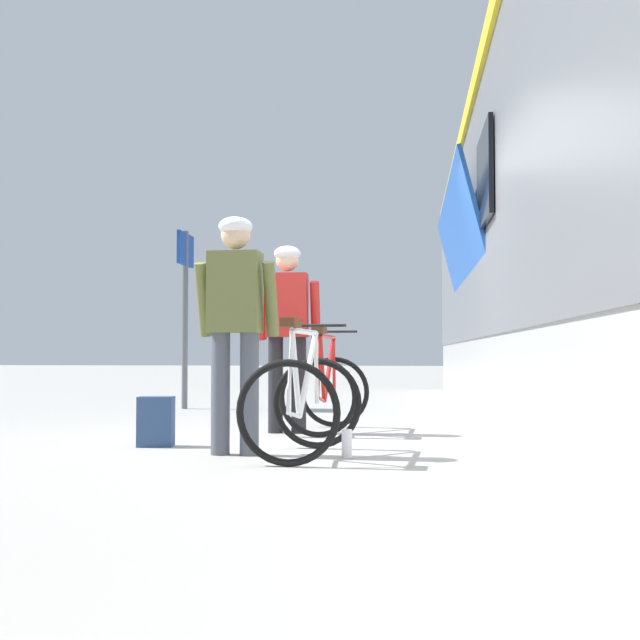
# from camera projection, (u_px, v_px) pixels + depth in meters

# --- Properties ---
(ground_plane) EXTENTS (80.00, 80.00, 0.00)m
(ground_plane) POSITION_uv_depth(u_px,v_px,m) (303.00, 444.00, 6.65)
(ground_plane) COLOR #A09E99
(cyclist_near_in_olive) EXTENTS (0.62, 0.32, 1.76)m
(cyclist_near_in_olive) POSITION_uv_depth(u_px,v_px,m) (235.00, 312.00, 5.95)
(cyclist_near_in_olive) COLOR #4C515B
(cyclist_near_in_olive) RESTS_ON ground
(cyclist_far_in_red) EXTENTS (0.61, 0.31, 1.76)m
(cyclist_far_in_red) POSITION_uv_depth(u_px,v_px,m) (287.00, 321.00, 7.57)
(cyclist_far_in_red) COLOR #232328
(cyclist_far_in_red) RESTS_ON ground
(bicycle_near_white) EXTENTS (0.79, 1.12, 0.99)m
(bicycle_near_white) POSITION_uv_depth(u_px,v_px,m) (303.00, 401.00, 5.80)
(bicycle_near_white) COLOR black
(bicycle_near_white) RESTS_ON ground
(bicycle_far_red) EXTENTS (0.76, 1.10, 0.99)m
(bicycle_far_red) POSITION_uv_depth(u_px,v_px,m) (327.00, 390.00, 7.63)
(bicycle_far_red) COLOR black
(bicycle_far_red) RESTS_ON ground
(backpack_on_platform) EXTENTS (0.30, 0.21, 0.40)m
(backpack_on_platform) POSITION_uv_depth(u_px,v_px,m) (156.00, 421.00, 6.45)
(backpack_on_platform) COLOR navy
(backpack_on_platform) RESTS_ON ground
(water_bottle_near_the_bikes) EXTENTS (0.08, 0.08, 0.20)m
(water_bottle_near_the_bikes) POSITION_uv_depth(u_px,v_px,m) (347.00, 443.00, 5.77)
(water_bottle_near_the_bikes) COLOR silver
(water_bottle_near_the_bikes) RESTS_ON ground
(platform_sign_post) EXTENTS (0.08, 0.70, 2.40)m
(platform_sign_post) POSITION_uv_depth(u_px,v_px,m) (185.00, 288.00, 10.86)
(platform_sign_post) COLOR #595B60
(platform_sign_post) RESTS_ON ground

